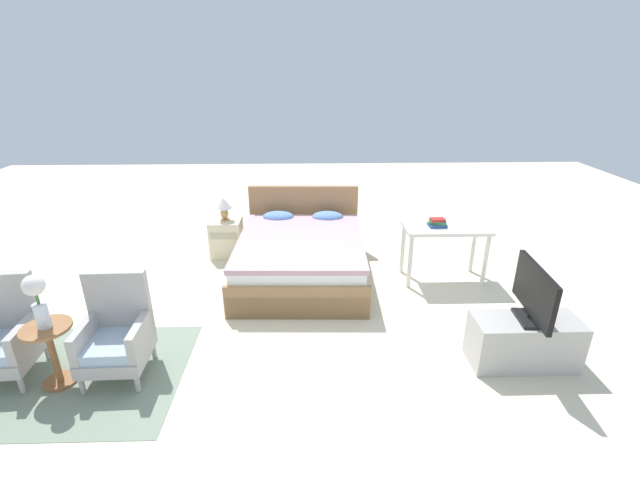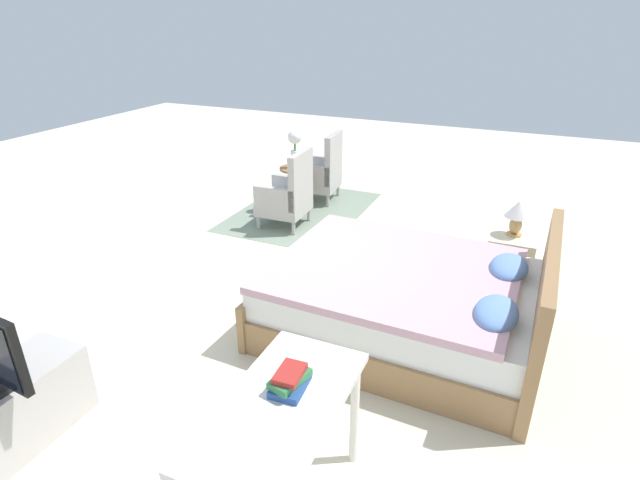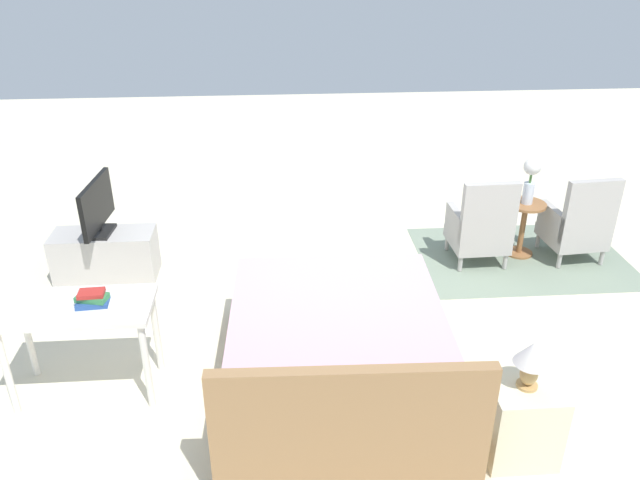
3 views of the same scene
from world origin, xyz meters
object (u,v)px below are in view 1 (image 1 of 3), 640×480
(bed, at_px, (301,254))
(table_lamp, at_px, (224,206))
(book_stack, at_px, (437,223))
(tv_stand, at_px, (524,341))
(flower_vase, at_px, (36,296))
(nightstand, at_px, (227,238))
(vanity_desk, at_px, (445,234))
(side_table, at_px, (52,348))
(armchair_by_window_right, at_px, (117,335))
(armchair_by_window_left, at_px, (2,337))
(tv_flatscreen, at_px, (534,294))

(bed, distance_m, table_lamp, 1.36)
(book_stack, bearing_deg, tv_stand, -77.38)
(table_lamp, bearing_deg, flower_vase, -110.66)
(nightstand, xyz_separation_m, vanity_desk, (2.90, -0.84, 0.35))
(side_table, bearing_deg, flower_vase, 0.00)
(bed, relative_size, flower_vase, 4.43)
(tv_stand, height_order, book_stack, book_stack)
(table_lamp, height_order, book_stack, table_lamp)
(book_stack, bearing_deg, armchair_by_window_right, -152.68)
(tv_stand, bearing_deg, bed, 138.05)
(armchair_by_window_left, height_order, tv_flatscreen, tv_flatscreen)
(nightstand, bearing_deg, tv_stand, -38.70)
(armchair_by_window_left, relative_size, armchair_by_window_right, 1.00)
(flower_vase, bearing_deg, bed, 43.83)
(tv_stand, distance_m, book_stack, 1.82)
(bed, xyz_separation_m, tv_stand, (2.08, -1.87, -0.06))
(bed, height_order, tv_flatscreen, tv_flatscreen)
(armchair_by_window_left, height_order, flower_vase, flower_vase)
(table_lamp, height_order, tv_flatscreen, tv_flatscreen)
(tv_stand, bearing_deg, tv_flatscreen, -4.64)
(bed, height_order, armchair_by_window_left, bed)
(armchair_by_window_right, bearing_deg, tv_flatscreen, 0.20)
(armchair_by_window_left, bearing_deg, book_stack, 21.66)
(armchair_by_window_right, height_order, book_stack, armchair_by_window_right)
(flower_vase, height_order, table_lamp, flower_vase)
(side_table, relative_size, tv_flatscreen, 0.75)
(tv_flatscreen, height_order, vanity_desk, tv_flatscreen)
(tv_flatscreen, relative_size, vanity_desk, 0.74)
(tv_flatscreen, bearing_deg, armchair_by_window_right, -179.80)
(side_table, height_order, tv_stand, side_table)
(nightstand, distance_m, tv_stand, 4.06)
(flower_vase, xyz_separation_m, nightstand, (1.01, 2.69, -0.60))
(tv_stand, bearing_deg, flower_vase, -177.89)
(armchair_by_window_left, relative_size, tv_flatscreen, 1.20)
(bed, distance_m, side_table, 2.92)
(armchair_by_window_left, distance_m, nightstand, 2.97)
(bed, distance_m, tv_stand, 2.79)
(armchair_by_window_left, xyz_separation_m, nightstand, (1.52, 2.55, -0.11))
(flower_vase, bearing_deg, armchair_by_window_right, 15.98)
(bed, bearing_deg, armchair_by_window_right, -130.60)
(armchair_by_window_left, relative_size, book_stack, 4.02)
(tv_stand, height_order, vanity_desk, vanity_desk)
(vanity_desk, height_order, book_stack, book_stack)
(tv_stand, bearing_deg, side_table, -177.89)
(side_table, bearing_deg, tv_flatscreen, 2.11)
(tv_flatscreen, bearing_deg, table_lamp, 141.31)
(tv_flatscreen, relative_size, book_stack, 3.35)
(bed, distance_m, armchair_by_window_right, 2.48)
(vanity_desk, bearing_deg, flower_vase, -154.70)
(table_lamp, relative_size, vanity_desk, 0.32)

